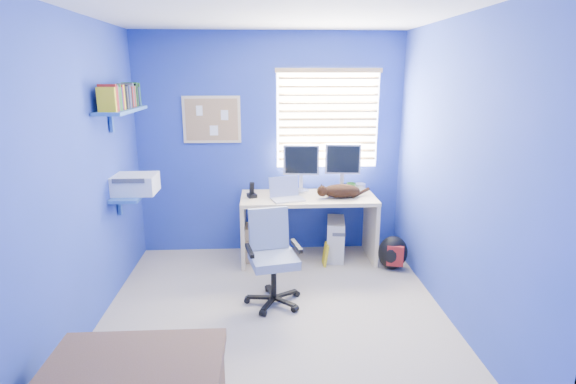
{
  "coord_description": "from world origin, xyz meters",
  "views": [
    {
      "loc": [
        -0.08,
        -3.49,
        2.05
      ],
      "look_at": [
        0.15,
        0.65,
        0.95
      ],
      "focal_mm": 28.0,
      "sensor_mm": 36.0,
      "label": 1
    }
  ],
  "objects": [
    {
      "name": "backpack",
      "position": [
        1.29,
        0.93,
        0.19
      ],
      "size": [
        0.37,
        0.32,
        0.37
      ],
      "primitive_type": "ellipsoid",
      "rotation": [
        0.0,
        0.0,
        -0.28
      ],
      "color": "black",
      "rests_on": "floor"
    },
    {
      "name": "yellow_book",
      "position": [
        0.59,
        1.08,
        0.12
      ],
      "size": [
        0.03,
        0.17,
        0.24
      ],
      "primitive_type": "cube",
      "color": "yellow",
      "rests_on": "floor"
    },
    {
      "name": "ceiling",
      "position": [
        0.0,
        0.0,
        2.5
      ],
      "size": [
        3.0,
        3.2,
        0.0
      ],
      "primitive_type": "cube",
      "color": "white",
      "rests_on": "wall_back"
    },
    {
      "name": "phone",
      "position": [
        -0.21,
        1.24,
        0.82
      ],
      "size": [
        0.12,
        0.13,
        0.17
      ],
      "primitive_type": "cube",
      "rotation": [
        0.0,
        0.0,
        0.32
      ],
      "color": "black",
      "rests_on": "desk"
    },
    {
      "name": "desk",
      "position": [
        0.4,
        1.26,
        0.37
      ],
      "size": [
        1.47,
        0.65,
        0.74
      ],
      "primitive_type": "cube",
      "color": "#D9BC82",
      "rests_on": "floor"
    },
    {
      "name": "corkboard",
      "position": [
        -0.65,
        1.58,
        1.55
      ],
      "size": [
        0.64,
        0.02,
        0.52
      ],
      "color": "#D9BC82",
      "rests_on": "ground"
    },
    {
      "name": "cat",
      "position": [
        0.76,
        1.18,
        0.81
      ],
      "size": [
        0.44,
        0.29,
        0.15
      ],
      "primitive_type": "ellipsoid",
      "rotation": [
        0.0,
        0.0,
        0.18
      ],
      "color": "black",
      "rests_on": "desk"
    },
    {
      "name": "monitor_right",
      "position": [
        0.81,
        1.48,
        1.01
      ],
      "size": [
        0.41,
        0.17,
        0.54
      ],
      "primitive_type": "cube",
      "rotation": [
        0.0,
        0.0,
        -0.13
      ],
      "color": "silver",
      "rests_on": "desk"
    },
    {
      "name": "laptop",
      "position": [
        0.17,
        1.11,
        0.85
      ],
      "size": [
        0.39,
        0.34,
        0.22
      ],
      "primitive_type": "cube",
      "rotation": [
        0.0,
        0.0,
        0.29
      ],
      "color": "silver",
      "rests_on": "desk"
    },
    {
      "name": "window_blinds",
      "position": [
        0.65,
        1.57,
        1.55
      ],
      "size": [
        1.15,
        0.05,
        1.1
      ],
      "color": "white",
      "rests_on": "ground"
    },
    {
      "name": "wall_right",
      "position": [
        1.5,
        0.0,
        1.25
      ],
      "size": [
        0.01,
        3.2,
        2.5
      ],
      "primitive_type": "cube",
      "color": "#263C9F",
      "rests_on": "ground"
    },
    {
      "name": "wall_left",
      "position": [
        -1.5,
        0.0,
        1.25
      ],
      "size": [
        0.01,
        3.2,
        2.5
      ],
      "primitive_type": "cube",
      "color": "#263C9F",
      "rests_on": "ground"
    },
    {
      "name": "drawer_boxes",
      "position": [
        -0.13,
        1.27,
        0.2
      ],
      "size": [
        0.35,
        0.28,
        0.41
      ],
      "primitive_type": "cube",
      "color": "tan",
      "rests_on": "floor"
    },
    {
      "name": "cd_spindle",
      "position": [
        1.03,
        1.51,
        0.78
      ],
      "size": [
        0.13,
        0.13,
        0.07
      ],
      "primitive_type": "cylinder",
      "color": "silver",
      "rests_on": "desk"
    },
    {
      "name": "tower_pc",
      "position": [
        0.73,
        1.28,
        0.23
      ],
      "size": [
        0.25,
        0.46,
        0.45
      ],
      "primitive_type": "cube",
      "rotation": [
        0.0,
        0.0,
        -0.14
      ],
      "color": "beige",
      "rests_on": "floor"
    },
    {
      "name": "floor",
      "position": [
        0.0,
        0.0,
        0.0
      ],
      "size": [
        3.0,
        3.2,
        0.0
      ],
      "primitive_type": "cube",
      "color": "tan",
      "rests_on": "ground"
    },
    {
      "name": "mug",
      "position": [
        0.91,
        1.42,
        0.79
      ],
      "size": [
        0.1,
        0.09,
        0.1
      ],
      "primitive_type": "imported",
      "color": "#25651E",
      "rests_on": "desk"
    },
    {
      "name": "wall_front",
      "position": [
        0.0,
        -1.6,
        1.25
      ],
      "size": [
        3.0,
        0.01,
        2.5
      ],
      "primitive_type": "cube",
      "color": "#263C9F",
      "rests_on": "ground"
    },
    {
      "name": "monitor_left",
      "position": [
        0.34,
        1.46,
        1.01
      ],
      "size": [
        0.41,
        0.16,
        0.54
      ],
      "primitive_type": "cube",
      "rotation": [
        0.0,
        0.0,
        -0.1
      ],
      "color": "silver",
      "rests_on": "desk"
    },
    {
      "name": "wall_back",
      "position": [
        0.0,
        1.6,
        1.25
      ],
      "size": [
        3.0,
        0.01,
        2.5
      ],
      "primitive_type": "cube",
      "color": "#263C9F",
      "rests_on": "ground"
    },
    {
      "name": "wall_shelves",
      "position": [
        -1.35,
        0.75,
        1.43
      ],
      "size": [
        0.42,
        0.9,
        1.05
      ],
      "color": "#315FA8",
      "rests_on": "ground"
    },
    {
      "name": "office_chair",
      "position": [
        -0.01,
        0.29,
        0.32
      ],
      "size": [
        0.59,
        0.59,
        0.85
      ],
      "color": "black",
      "rests_on": "floor"
    }
  ]
}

